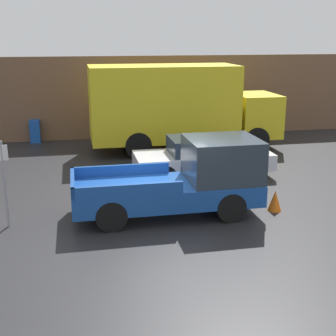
% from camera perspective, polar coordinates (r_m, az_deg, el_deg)
% --- Properties ---
extents(ground_plane, '(60.00, 60.00, 0.00)m').
position_cam_1_polar(ground_plane, '(13.09, 0.26, -5.73)').
color(ground_plane, '#232326').
extents(building_wall, '(28.00, 0.15, 3.88)m').
position_cam_1_polar(building_wall, '(22.69, -5.15, 8.56)').
color(building_wall, brown).
rests_on(building_wall, ground).
extents(pickup_truck, '(5.12, 1.98, 2.10)m').
position_cam_1_polar(pickup_truck, '(12.93, 2.31, -1.42)').
color(pickup_truck, '#194799').
rests_on(pickup_truck, ground).
extents(car, '(4.80, 1.82, 1.40)m').
position_cam_1_polar(car, '(16.47, 4.44, 1.46)').
color(car, silver).
rests_on(car, ground).
extents(delivery_truck, '(8.08, 2.58, 3.62)m').
position_cam_1_polar(delivery_truck, '(20.06, 1.10, 7.66)').
color(delivery_truck, gold).
rests_on(delivery_truck, ground).
extents(parking_sign, '(0.30, 0.07, 2.29)m').
position_cam_1_polar(parking_sign, '(12.60, -19.34, -1.30)').
color(parking_sign, gray).
rests_on(parking_sign, ground).
extents(newspaper_box, '(0.45, 0.40, 1.05)m').
position_cam_1_polar(newspaper_box, '(22.53, -15.91, 4.32)').
color(newspaper_box, '#194CB2').
rests_on(newspaper_box, ground).
extents(traffic_cone, '(0.39, 0.39, 0.59)m').
position_cam_1_polar(traffic_cone, '(13.64, 12.90, -3.90)').
color(traffic_cone, orange).
rests_on(traffic_cone, ground).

